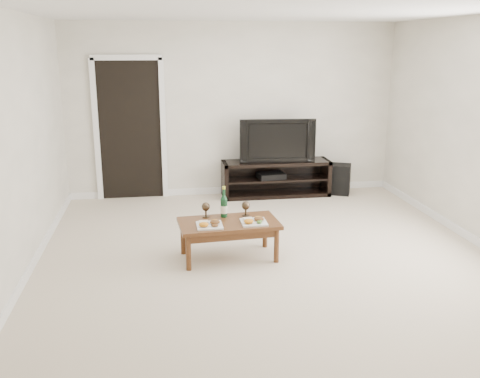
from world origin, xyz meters
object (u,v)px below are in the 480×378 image
subwoofer (340,179)px  coffee_table (229,240)px  television (277,140)px  media_console (276,178)px

subwoofer → coffee_table: 3.12m
television → subwoofer: (1.02, -0.04, -0.65)m
media_console → television: bearing=180.0°
media_console → subwoofer: 1.02m
television → subwoofer: size_ratio=2.45×
subwoofer → coffee_table: size_ratio=0.44×
media_console → subwoofer: (1.02, -0.04, -0.04)m
television → coffee_table: (-1.05, -2.38, -0.67)m
television → media_console: bearing=4.2°
television → subwoofer: bearing=1.9°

